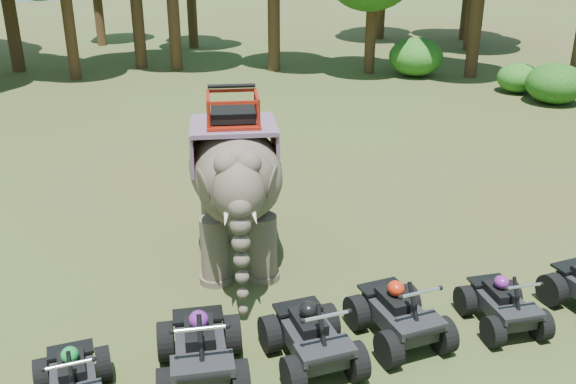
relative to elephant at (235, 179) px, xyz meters
name	(u,v)px	position (x,y,z in m)	size (l,w,h in m)	color
ground	(305,310)	(0.81, -2.31, -1.82)	(110.00, 110.00, 0.00)	#47381E
elephant	(235,179)	(0.00, 0.00, 0.00)	(1.91, 4.34, 3.65)	#4E4439
atv_0	(72,374)	(-3.20, -3.85, -1.25)	(1.13, 1.55, 1.15)	black
atv_1	(200,341)	(-1.30, -3.71, -1.14)	(1.35, 1.86, 1.38)	black
atv_2	(312,329)	(0.47, -3.82, -1.17)	(1.29, 1.77, 1.31)	black
atv_3	(400,307)	(2.10, -3.57, -1.18)	(1.27, 1.74, 1.29)	black
atv_4	(504,298)	(4.05, -3.68, -1.26)	(1.12, 1.54, 1.14)	black
tree_25	(66,0)	(-3.90, 18.81, 1.70)	(4.93, 4.93, 7.04)	#195114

